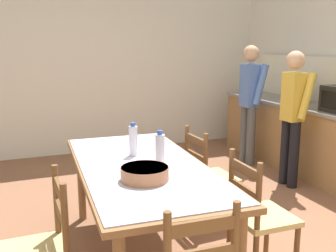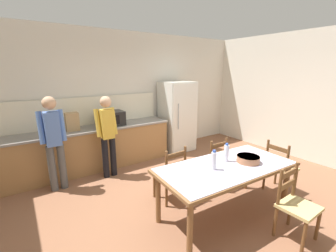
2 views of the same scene
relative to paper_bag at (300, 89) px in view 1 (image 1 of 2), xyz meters
name	(u,v)px [view 1 (image 1 of 2)]	position (x,y,z in m)	size (l,w,h in m)	color
ground_plane	(190,244)	(1.36, -2.20, -1.07)	(8.32, 8.32, 0.00)	brown
wall_left	(101,57)	(-1.90, -2.20, 0.38)	(0.12, 5.20, 2.90)	silver
kitchen_counter	(316,141)	(0.34, 0.03, -0.62)	(3.39, 0.66, 0.89)	#9E7042
paper_bag	(300,89)	(0.00, 0.00, 0.00)	(0.24, 0.16, 0.36)	tan
dining_table	(142,174)	(1.43, -2.64, -0.37)	(2.01, 1.02, 0.78)	brown
bottle_near_centre	(133,140)	(1.18, -2.63, -0.17)	(0.07, 0.07, 0.27)	silver
bottle_off_centre	(160,150)	(1.53, -2.53, -0.17)	(0.07, 0.07, 0.27)	silver
serving_bowl	(145,173)	(1.77, -2.73, -0.24)	(0.32, 0.32, 0.09)	#9E6642
chair_side_near_right	(40,250)	(1.83, -3.42, -0.63)	(0.43, 0.41, 0.91)	brown
chair_side_far_left	(208,177)	(1.03, -1.87, -0.63)	(0.44, 0.42, 0.91)	brown
chair_side_far_right	(259,216)	(1.91, -1.92, -0.63)	(0.43, 0.41, 0.91)	brown
person_at_sink	(250,99)	(-0.41, -0.49, -0.15)	(0.41, 0.28, 1.64)	#4C4C4C
person_at_counter	(293,112)	(0.51, -0.51, -0.18)	(0.40, 0.27, 1.58)	black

